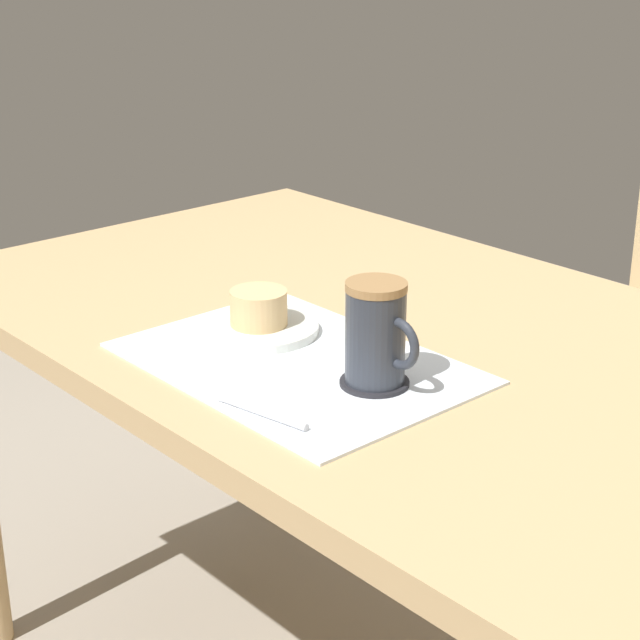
# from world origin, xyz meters

# --- Properties ---
(dining_table) EXTENTS (1.33, 0.80, 0.71)m
(dining_table) POSITION_xyz_m (0.00, 0.00, 0.63)
(dining_table) COLOR tan
(dining_table) RESTS_ON ground_plane
(placemat) EXTENTS (0.44, 0.31, 0.00)m
(placemat) POSITION_xyz_m (0.04, -0.18, 0.71)
(placemat) COLOR white
(placemat) RESTS_ON dining_table
(pastry_plate) EXTENTS (0.16, 0.16, 0.01)m
(pastry_plate) POSITION_xyz_m (-0.07, -0.15, 0.72)
(pastry_plate) COLOR silver
(pastry_plate) RESTS_ON placemat
(pastry) EXTENTS (0.08, 0.08, 0.05)m
(pastry) POSITION_xyz_m (-0.07, -0.15, 0.75)
(pastry) COLOR #E5BC7F
(pastry) RESTS_ON pastry_plate
(coffee_coaster) EXTENTS (0.08, 0.08, 0.00)m
(coffee_coaster) POSITION_xyz_m (0.15, -0.15, 0.71)
(coffee_coaster) COLOR #232328
(coffee_coaster) RESTS_ON placemat
(coffee_mug) EXTENTS (0.11, 0.07, 0.12)m
(coffee_mug) POSITION_xyz_m (0.16, -0.15, 0.78)
(coffee_mug) COLOR #2D333D
(coffee_mug) RESTS_ON coffee_coaster
(teaspoon) EXTENTS (0.13, 0.03, 0.01)m
(teaspoon) POSITION_xyz_m (0.13, -0.31, 0.71)
(teaspoon) COLOR silver
(teaspoon) RESTS_ON placemat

